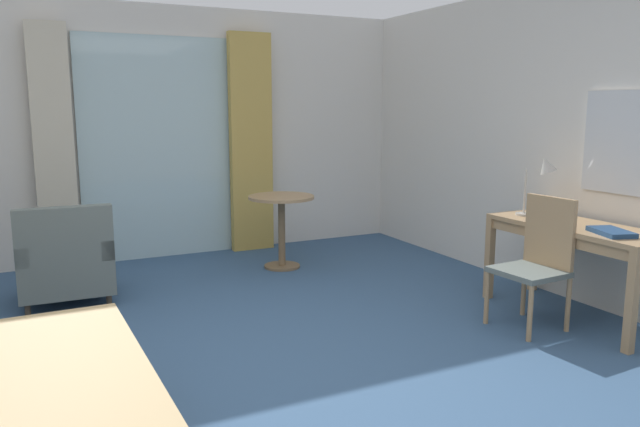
% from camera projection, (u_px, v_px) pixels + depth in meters
% --- Properties ---
extents(ground, '(6.52, 7.38, 0.10)m').
position_uv_depth(ground, '(256.00, 389.00, 3.66)').
color(ground, '#38567A').
extents(wall_back, '(6.12, 0.12, 2.65)m').
position_uv_depth(wall_back, '(140.00, 134.00, 6.45)').
color(wall_back, silver).
rests_on(wall_back, ground).
extents(wall_right, '(0.12, 6.98, 2.65)m').
position_uv_depth(wall_right, '(620.00, 144.00, 4.72)').
color(wall_right, silver).
rests_on(wall_right, ground).
extents(balcony_glass_door, '(1.58, 0.02, 2.33)m').
position_uv_depth(balcony_glass_door, '(157.00, 149.00, 6.47)').
color(balcony_glass_door, silver).
rests_on(balcony_glass_door, ground).
extents(curtain_panel_left, '(0.37, 0.10, 2.40)m').
position_uv_depth(curtain_panel_left, '(54.00, 149.00, 5.94)').
color(curtain_panel_left, beige).
rests_on(curtain_panel_left, ground).
extents(curtain_panel_right, '(0.47, 0.10, 2.40)m').
position_uv_depth(curtain_panel_right, '(251.00, 144.00, 6.82)').
color(curtain_panel_right, tan).
rests_on(curtain_panel_right, ground).
extents(writing_desk, '(0.58, 1.40, 0.73)m').
position_uv_depth(writing_desk, '(578.00, 236.00, 4.65)').
color(writing_desk, tan).
rests_on(writing_desk, ground).
extents(desk_chair, '(0.46, 0.48, 0.96)m').
position_uv_depth(desk_chair, '(538.00, 257.00, 4.48)').
color(desk_chair, slate).
rests_on(desk_chair, ground).
extents(desk_lamp, '(0.26, 0.25, 0.50)m').
position_uv_depth(desk_lamp, '(543.00, 172.00, 4.94)').
color(desk_lamp, '#B7B2A8').
rests_on(desk_lamp, writing_desk).
extents(closed_book, '(0.29, 0.37, 0.03)m').
position_uv_depth(closed_book, '(611.00, 232.00, 4.28)').
color(closed_book, navy).
rests_on(closed_book, writing_desk).
extents(armchair_by_window, '(0.74, 0.72, 0.84)m').
position_uv_depth(armchair_by_window, '(66.00, 263.00, 5.05)').
color(armchair_by_window, slate).
rests_on(armchair_by_window, ground).
extents(round_cafe_table, '(0.65, 0.65, 0.73)m').
position_uv_depth(round_cafe_table, '(282.00, 215.00, 6.13)').
color(round_cafe_table, tan).
rests_on(round_cafe_table, ground).
extents(wall_mirror, '(0.02, 0.55, 0.78)m').
position_uv_depth(wall_mirror, '(615.00, 142.00, 4.67)').
color(wall_mirror, silver).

